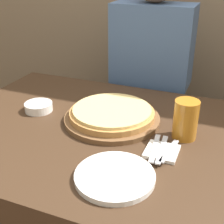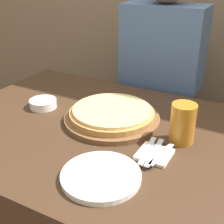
{
  "view_description": "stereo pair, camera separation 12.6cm",
  "coord_description": "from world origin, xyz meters",
  "px_view_note": "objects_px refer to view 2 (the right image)",
  "views": [
    {
      "loc": [
        0.34,
        -0.97,
        1.31
      ],
      "look_at": [
        -0.08,
        0.08,
        0.75
      ],
      "focal_mm": 50.0,
      "sensor_mm": 36.0,
      "label": 1
    },
    {
      "loc": [
        0.46,
        -0.92,
        1.31
      ],
      "look_at": [
        -0.08,
        0.08,
        0.75
      ],
      "focal_mm": 50.0,
      "sensor_mm": 36.0,
      "label": 2
    }
  ],
  "objects_px": {
    "spoon": "(162,154)",
    "diner_person": "(160,91)",
    "fork": "(148,150)",
    "beer_glass": "(183,122)",
    "dinner_plate": "(101,176)",
    "pizza_on_board": "(112,115)",
    "side_bowl": "(43,103)",
    "dinner_knife": "(155,152)"
  },
  "relations": [
    {
      "from": "beer_glass",
      "to": "dinner_plate",
      "type": "relative_size",
      "value": 0.6
    },
    {
      "from": "fork",
      "to": "diner_person",
      "type": "distance_m",
      "value": 0.73
    },
    {
      "from": "pizza_on_board",
      "to": "fork",
      "type": "bearing_deg",
      "value": -35.09
    },
    {
      "from": "fork",
      "to": "pizza_on_board",
      "type": "bearing_deg",
      "value": 144.91
    },
    {
      "from": "side_bowl",
      "to": "diner_person",
      "type": "xyz_separation_m",
      "value": [
        0.34,
        0.57,
        -0.08
      ]
    },
    {
      "from": "beer_glass",
      "to": "dinner_plate",
      "type": "distance_m",
      "value": 0.36
    },
    {
      "from": "dinner_plate",
      "to": "fork",
      "type": "relative_size",
      "value": 1.37
    },
    {
      "from": "dinner_knife",
      "to": "diner_person",
      "type": "distance_m",
      "value": 0.74
    },
    {
      "from": "pizza_on_board",
      "to": "beer_glass",
      "type": "distance_m",
      "value": 0.3
    },
    {
      "from": "pizza_on_board",
      "to": "side_bowl",
      "type": "height_order",
      "value": "pizza_on_board"
    },
    {
      "from": "side_bowl",
      "to": "fork",
      "type": "height_order",
      "value": "side_bowl"
    },
    {
      "from": "side_bowl",
      "to": "diner_person",
      "type": "height_order",
      "value": "diner_person"
    },
    {
      "from": "diner_person",
      "to": "beer_glass",
      "type": "bearing_deg",
      "value": -62.98
    },
    {
      "from": "beer_glass",
      "to": "spoon",
      "type": "height_order",
      "value": "beer_glass"
    },
    {
      "from": "pizza_on_board",
      "to": "dinner_knife",
      "type": "height_order",
      "value": "pizza_on_board"
    },
    {
      "from": "beer_glass",
      "to": "dinner_knife",
      "type": "relative_size",
      "value": 0.82
    },
    {
      "from": "dinner_knife",
      "to": "spoon",
      "type": "xyz_separation_m",
      "value": [
        0.02,
        0.0,
        -0.0
      ]
    },
    {
      "from": "diner_person",
      "to": "fork",
      "type": "bearing_deg",
      "value": -73.21
    },
    {
      "from": "dinner_knife",
      "to": "pizza_on_board",
      "type": "bearing_deg",
      "value": 147.74
    },
    {
      "from": "fork",
      "to": "side_bowl",
      "type": "bearing_deg",
      "value": 167.37
    },
    {
      "from": "dinner_plate",
      "to": "beer_glass",
      "type": "bearing_deg",
      "value": 65.32
    },
    {
      "from": "dinner_knife",
      "to": "diner_person",
      "type": "xyz_separation_m",
      "value": [
        -0.23,
        0.69,
        -0.08
      ]
    },
    {
      "from": "spoon",
      "to": "diner_person",
      "type": "height_order",
      "value": "diner_person"
    },
    {
      "from": "pizza_on_board",
      "to": "side_bowl",
      "type": "relative_size",
      "value": 3.26
    },
    {
      "from": "beer_glass",
      "to": "spoon",
      "type": "xyz_separation_m",
      "value": [
        -0.03,
        -0.13,
        -0.07
      ]
    },
    {
      "from": "spoon",
      "to": "diner_person",
      "type": "xyz_separation_m",
      "value": [
        -0.26,
        0.69,
        -0.08
      ]
    },
    {
      "from": "beer_glass",
      "to": "diner_person",
      "type": "relative_size",
      "value": 0.11
    },
    {
      "from": "beer_glass",
      "to": "side_bowl",
      "type": "bearing_deg",
      "value": -179.03
    },
    {
      "from": "beer_glass",
      "to": "spoon",
      "type": "distance_m",
      "value": 0.15
    },
    {
      "from": "side_bowl",
      "to": "dinner_knife",
      "type": "xyz_separation_m",
      "value": [
        0.58,
        -0.12,
        -0.0
      ]
    },
    {
      "from": "fork",
      "to": "spoon",
      "type": "relative_size",
      "value": 1.17
    },
    {
      "from": "dinner_plate",
      "to": "dinner_knife",
      "type": "distance_m",
      "value": 0.21
    },
    {
      "from": "dinner_plate",
      "to": "diner_person",
      "type": "distance_m",
      "value": 0.9
    },
    {
      "from": "pizza_on_board",
      "to": "side_bowl",
      "type": "xyz_separation_m",
      "value": [
        -0.33,
        -0.03,
        -0.01
      ]
    },
    {
      "from": "beer_glass",
      "to": "fork",
      "type": "xyz_separation_m",
      "value": [
        -0.08,
        -0.13,
        -0.07
      ]
    },
    {
      "from": "beer_glass",
      "to": "dinner_plate",
      "type": "height_order",
      "value": "beer_glass"
    },
    {
      "from": "dinner_knife",
      "to": "dinner_plate",
      "type": "bearing_deg",
      "value": -117.43
    },
    {
      "from": "dinner_plate",
      "to": "dinner_knife",
      "type": "xyz_separation_m",
      "value": [
        0.1,
        0.19,
        0.01
      ]
    },
    {
      "from": "dinner_knife",
      "to": "spoon",
      "type": "distance_m",
      "value": 0.02
    },
    {
      "from": "dinner_plate",
      "to": "fork",
      "type": "distance_m",
      "value": 0.2
    },
    {
      "from": "pizza_on_board",
      "to": "beer_glass",
      "type": "bearing_deg",
      "value": -3.99
    },
    {
      "from": "dinner_plate",
      "to": "spoon",
      "type": "relative_size",
      "value": 1.61
    }
  ]
}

